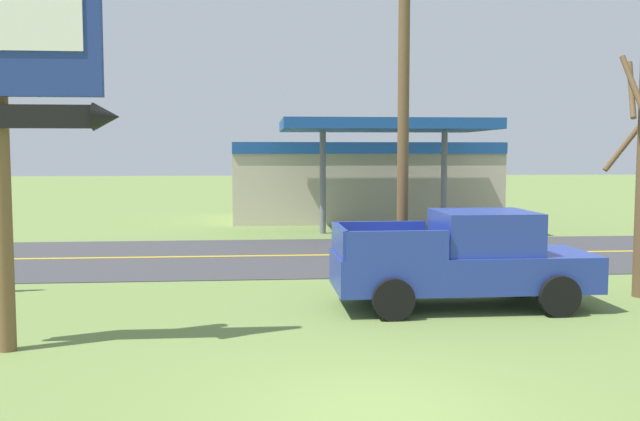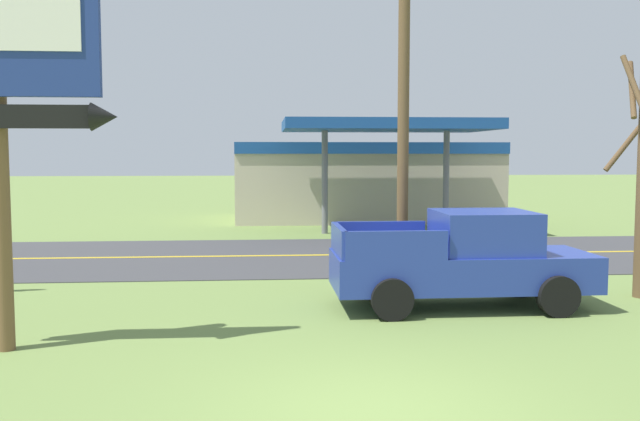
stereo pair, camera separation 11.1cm
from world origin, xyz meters
name	(u,v)px [view 2 (the right image)]	position (x,y,z in m)	size (l,w,h in m)	color
ground_plane	(373,412)	(0.00, 0.00, 0.00)	(180.00, 180.00, 0.00)	olive
road_asphalt	(307,256)	(0.00, 13.00, 0.01)	(140.00, 8.00, 0.02)	#3D3D3F
road_centre_line	(307,255)	(0.00, 13.00, 0.02)	(126.00, 0.20, 0.01)	gold
utility_pole	(404,72)	(1.87, 7.65, 4.95)	(2.16, 0.26, 9.22)	brown
gas_station	(365,178)	(3.47, 24.57, 1.94)	(12.00, 11.50, 4.40)	beige
pickup_blue_parked_on_lawn	(465,260)	(2.75, 5.62, 0.96)	(5.21, 2.27, 1.96)	#233893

